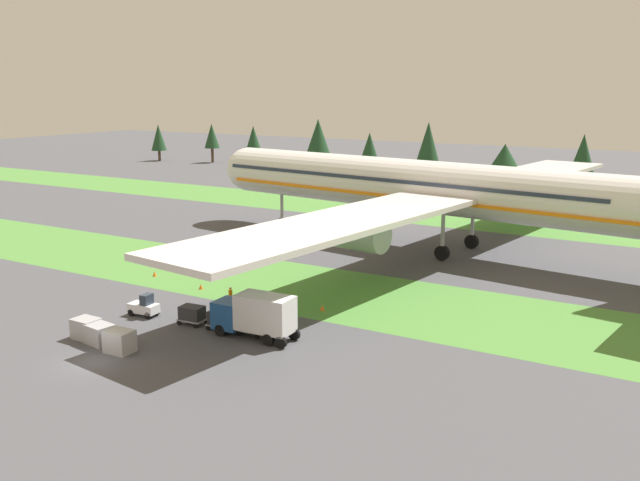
# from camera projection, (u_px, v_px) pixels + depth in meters

# --- Properties ---
(ground_plane) EXTENTS (400.00, 400.00, 0.00)m
(ground_plane) POSITION_uv_depth(u_px,v_px,m) (93.00, 362.00, 49.78)
(ground_plane) COLOR #47474C
(grass_strip_near) EXTENTS (320.00, 15.63, 0.01)m
(grass_strip_near) POSITION_uv_depth(u_px,v_px,m) (279.00, 283.00, 69.89)
(grass_strip_near) COLOR #4C8438
(grass_strip_near) RESTS_ON ground
(grass_strip_far) EXTENTS (320.00, 15.63, 0.01)m
(grass_strip_far) POSITION_uv_depth(u_px,v_px,m) (436.00, 216.00, 106.29)
(grass_strip_far) COLOR #4C8438
(grass_strip_far) RESTS_ON ground
(airliner) EXTENTS (69.39, 85.42, 21.38)m
(airliner) POSITION_uv_depth(u_px,v_px,m) (444.00, 188.00, 81.59)
(airliner) COLOR silver
(airliner) RESTS_ON ground
(baggage_tug) EXTENTS (2.70, 1.51, 1.97)m
(baggage_tug) POSITION_uv_depth(u_px,v_px,m) (144.00, 307.00, 59.77)
(baggage_tug) COLOR silver
(baggage_tug) RESTS_ON ground
(cargo_dolly_lead) EXTENTS (2.32, 1.68, 1.55)m
(cargo_dolly_lead) POSITION_uv_depth(u_px,v_px,m) (192.00, 314.00, 57.62)
(cargo_dolly_lead) COLOR #A3A3A8
(cargo_dolly_lead) RESTS_ON ground
(cargo_dolly_second) EXTENTS (2.32, 1.68, 1.55)m
(cargo_dolly_second) POSITION_uv_depth(u_px,v_px,m) (221.00, 318.00, 56.40)
(cargo_dolly_second) COLOR #A3A3A8
(cargo_dolly_second) RESTS_ON ground
(cargo_dolly_third) EXTENTS (2.32, 1.68, 1.55)m
(cargo_dolly_third) POSITION_uv_depth(u_px,v_px,m) (252.00, 324.00, 55.17)
(cargo_dolly_third) COLOR #A3A3A8
(cargo_dolly_third) RESTS_ON ground
(catering_truck) EXTENTS (7.04, 2.57, 3.58)m
(catering_truck) POSITION_uv_depth(u_px,v_px,m) (255.00, 314.00, 54.27)
(catering_truck) COLOR #1E4C8E
(catering_truck) RESTS_ON ground
(ground_crew_marshaller) EXTENTS (0.51, 0.36, 1.74)m
(ground_crew_marshaller) POSITION_uv_depth(u_px,v_px,m) (231.00, 295.00, 62.53)
(ground_crew_marshaller) COLOR black
(ground_crew_marshaller) RESTS_ON ground
(uld_container_0) EXTENTS (2.03, 1.63, 1.62)m
(uld_container_0) POSITION_uv_depth(u_px,v_px,m) (86.00, 328.00, 54.37)
(uld_container_0) COLOR #A3A3A8
(uld_container_0) RESTS_ON ground
(uld_container_1) EXTENTS (2.20, 1.86, 1.53)m
(uld_container_1) POSITION_uv_depth(u_px,v_px,m) (100.00, 334.00, 53.26)
(uld_container_1) COLOR #A3A3A8
(uld_container_1) RESTS_ON ground
(uld_container_2) EXTENTS (2.07, 1.69, 1.68)m
(uld_container_2) POSITION_uv_depth(u_px,v_px,m) (120.00, 341.00, 51.54)
(uld_container_2) COLOR #A3A3A8
(uld_container_2) RESTS_ON ground
(taxiway_marker_0) EXTENTS (0.44, 0.44, 0.50)m
(taxiway_marker_0) POSITION_uv_depth(u_px,v_px,m) (201.00, 287.00, 67.77)
(taxiway_marker_0) COLOR orange
(taxiway_marker_0) RESTS_ON ground
(taxiway_marker_1) EXTENTS (0.44, 0.44, 0.50)m
(taxiway_marker_1) POSITION_uv_depth(u_px,v_px,m) (322.00, 308.00, 61.32)
(taxiway_marker_1) COLOR orange
(taxiway_marker_1) RESTS_ON ground
(taxiway_marker_2) EXTENTS (0.44, 0.44, 0.61)m
(taxiway_marker_2) POSITION_uv_depth(u_px,v_px,m) (246.00, 300.00, 63.19)
(taxiway_marker_2) COLOR orange
(taxiway_marker_2) RESTS_ON ground
(taxiway_marker_3) EXTENTS (0.44, 0.44, 0.53)m
(taxiway_marker_3) POSITION_uv_depth(u_px,v_px,m) (155.00, 274.00, 72.36)
(taxiway_marker_3) COLOR orange
(taxiway_marker_3) RESTS_ON ground
(distant_tree_line) EXTENTS (189.34, 9.22, 12.20)m
(distant_tree_line) POSITION_uv_depth(u_px,v_px,m) (540.00, 153.00, 135.80)
(distant_tree_line) COLOR #4C3823
(distant_tree_line) RESTS_ON ground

